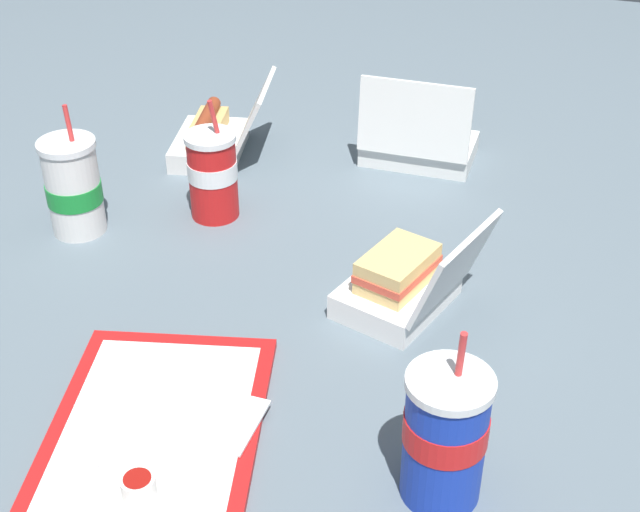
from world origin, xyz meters
The scene contains 11 objects.
ground_plane centered at (0.00, 0.00, 0.00)m, with size 3.20×3.20×0.00m, color slate.
food_tray centered at (-0.37, 0.05, 0.01)m, with size 0.42×0.34×0.01m.
ketchup_cup centered at (-0.47, 0.01, 0.03)m, with size 0.04×0.04×0.02m.
napkin_stack centered at (-0.33, -0.03, 0.02)m, with size 0.10×0.10×0.00m, color white.
plastic_fork centered at (-0.46, 0.08, 0.02)m, with size 0.11×0.01×0.01m, color white.
clamshell_sandwich_left centered at (0.46, -0.10, 0.04)m, with size 0.15×0.21×0.18m.
clamshell_sandwich_corner centered at (-0.02, -0.18, 0.04)m, with size 0.22×0.22×0.16m.
clamshell_hotdog_back centered at (0.35, 0.28, 0.04)m, with size 0.21×0.22×0.15m.
soda_cup_left centered at (0.15, 0.19, 0.08)m, with size 0.09×0.09×0.21m.
soda_cup_center centered at (0.03, 0.39, 0.08)m, with size 0.09×0.09×0.23m.
soda_cup_right centered at (-0.35, -0.31, 0.09)m, with size 0.10×0.10×0.23m.
Camera 1 is at (-1.06, -0.40, 0.80)m, focal length 50.00 mm.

